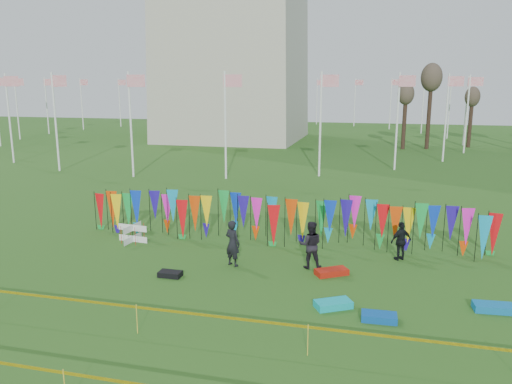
% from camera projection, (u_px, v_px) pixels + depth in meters
% --- Properties ---
extents(ground, '(160.00, 160.00, 0.00)m').
position_uv_depth(ground, '(231.00, 301.00, 16.56)').
color(ground, '#265618').
rests_on(ground, ground).
extents(flagpole_ring, '(57.40, 56.16, 8.00)m').
position_uv_depth(flagpole_ring, '(235.00, 108.00, 64.53)').
color(flagpole_ring, white).
rests_on(flagpole_ring, ground).
extents(banner_row, '(18.64, 0.64, 2.08)m').
position_uv_depth(banner_row, '(280.00, 216.00, 22.59)').
color(banner_row, black).
rests_on(banner_row, ground).
extents(caution_tape_near, '(26.00, 0.02, 0.90)m').
position_uv_depth(caution_tape_near, '(195.00, 315.00, 13.86)').
color(caution_tape_near, yellow).
rests_on(caution_tape_near, ground).
extents(box_kite, '(0.75, 0.75, 0.83)m').
position_uv_depth(box_kite, '(133.00, 233.00, 22.70)').
color(box_kite, red).
rests_on(box_kite, ground).
extents(person_left, '(0.82, 0.73, 1.85)m').
position_uv_depth(person_left, '(233.00, 243.00, 19.67)').
color(person_left, black).
rests_on(person_left, ground).
extents(person_mid, '(0.99, 0.71, 1.88)m').
position_uv_depth(person_mid, '(310.00, 245.00, 19.41)').
color(person_mid, black).
rests_on(person_mid, ground).
extents(person_right, '(1.08, 0.96, 1.61)m').
position_uv_depth(person_right, '(401.00, 241.00, 20.32)').
color(person_right, black).
rests_on(person_right, ground).
extents(kite_bag_turquoise, '(1.30, 1.09, 0.23)m').
position_uv_depth(kite_bag_turquoise, '(333.00, 304.00, 16.09)').
color(kite_bag_turquoise, '#0CB9C2').
rests_on(kite_bag_turquoise, ground).
extents(kite_bag_blue, '(1.08, 0.59, 0.22)m').
position_uv_depth(kite_bag_blue, '(379.00, 317.00, 15.21)').
color(kite_bag_blue, '#0A4FAF').
rests_on(kite_bag_blue, ground).
extents(kite_bag_red, '(1.33, 1.13, 0.22)m').
position_uv_depth(kite_bag_red, '(332.00, 272.00, 18.86)').
color(kite_bag_red, red).
rests_on(kite_bag_red, ground).
extents(kite_bag_black, '(0.85, 0.50, 0.20)m').
position_uv_depth(kite_bag_black, '(170.00, 274.00, 18.69)').
color(kite_bag_black, black).
rests_on(kite_bag_black, ground).
extents(kite_bag_teal, '(1.25, 0.66, 0.23)m').
position_uv_depth(kite_bag_teal, '(493.00, 308.00, 15.85)').
color(kite_bag_teal, '#0D6FB9').
rests_on(kite_bag_teal, ground).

